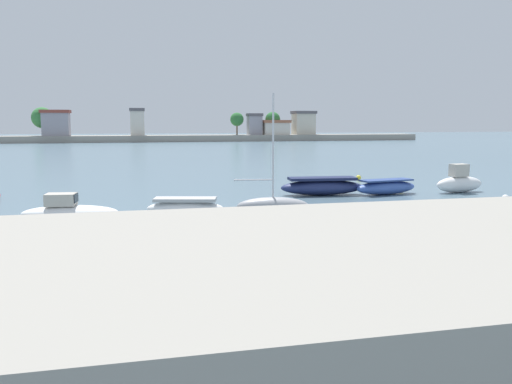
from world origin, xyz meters
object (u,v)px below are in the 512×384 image
Objects in this scene: moored_boat_5 at (386,187)px; moored_boat_6 at (459,182)px; mooring_buoy_3 at (505,198)px; mooring_buoy_4 at (402,186)px; moored_boat_1 at (69,211)px; moored_boat_2 at (185,207)px; moored_boat_4 at (322,187)px; moored_boat_3 at (273,205)px; mooring_buoy_1 at (359,178)px.

moored_boat_6 is at bearing -11.53° from moored_boat_5.
mooring_buoy_3 reaches higher than mooring_buoy_4.
mooring_buoy_4 is at bearing 25.71° from moored_boat_1.
mooring_buoy_3 is (24.54, 0.56, -0.25)m from moored_boat_1.
moored_boat_1 is 5.53m from moored_boat_2.
moored_boat_4 is 13.96× the size of mooring_buoy_3.
moored_boat_4 is 10.92m from mooring_buoy_3.
mooring_buoy_3 is 7.52m from mooring_buoy_4.
moored_boat_3 reaches higher than moored_boat_5.
moored_boat_4 is 9.49m from mooring_buoy_1.
moored_boat_4 reaches higher than mooring_buoy_1.
mooring_buoy_4 is at bearing 125.13° from moored_boat_6.
mooring_buoy_4 is (0.84, -5.53, -0.02)m from mooring_buoy_1.
mooring_buoy_1 is at bearing 98.61° from mooring_buoy_4.
moored_boat_1 is 11.51× the size of mooring_buoy_1.
mooring_buoy_3 is (19.01, 0.56, -0.24)m from moored_boat_2.
mooring_buoy_3 is at bearing -92.95° from moored_boat_6.
moored_boat_4 is at bearing 161.40° from moored_boat_5.
moored_boat_3 is 16.71× the size of mooring_buoy_4.
moored_boat_3 is at bearing -144.72° from mooring_buoy_4.
mooring_buoy_1 reaches higher than mooring_buoy_4.
mooring_buoy_4 is (11.71, 8.29, -0.33)m from moored_boat_3.
moored_boat_2 is (5.53, -0.01, -0.01)m from moored_boat_1.
moored_boat_3 is at bearing -166.92° from moored_boat_6.
mooring_buoy_4 is at bearing 113.27° from mooring_buoy_3.
mooring_buoy_3 is (5.55, -4.31, -0.28)m from moored_boat_5.
moored_boat_6 reaches higher than mooring_buoy_1.
mooring_buoy_1 is 5.60m from mooring_buoy_4.
moored_boat_1 reaches higher than moored_boat_5.
mooring_buoy_1 is (20.73, 13.00, -0.25)m from moored_boat_1.
moored_boat_2 reaches higher than mooring_buoy_3.
moored_boat_4 is (9.32, 5.57, 0.11)m from moored_boat_2.
moored_boat_6 is (24.20, 4.63, 0.23)m from moored_boat_1.
moored_boat_3 is 14.75m from mooring_buoy_3.
moored_boat_3 is at bearing -157.09° from moored_boat_5.
moored_boat_3 is at bearing -174.64° from mooring_buoy_3.
moored_boat_5 is at bearing -4.42° from moored_boat_4.
moored_boat_4 is 1.21× the size of moored_boat_5.
moored_boat_5 is (9.13, 5.68, -0.03)m from moored_boat_3.
moored_boat_2 is 4.41m from moored_boat_3.
mooring_buoy_1 is 13.01m from mooring_buoy_3.
mooring_buoy_3 is at bearing -22.12° from moored_boat_4.
moored_boat_3 is at bearing -122.80° from moored_boat_4.
moored_boat_5 is (4.15, -0.70, -0.07)m from moored_boat_4.
moored_boat_3 is at bearing -128.20° from mooring_buoy_1.
mooring_buoy_4 is (-2.97, 6.91, -0.02)m from mooring_buoy_3.
moored_boat_4 reaches higher than mooring_buoy_4.
moored_boat_3 is (4.33, -0.82, 0.07)m from moored_boat_2.
mooring_buoy_3 is (3.81, -12.44, -0.00)m from mooring_buoy_1.
moored_boat_4 reaches higher than mooring_buoy_3.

